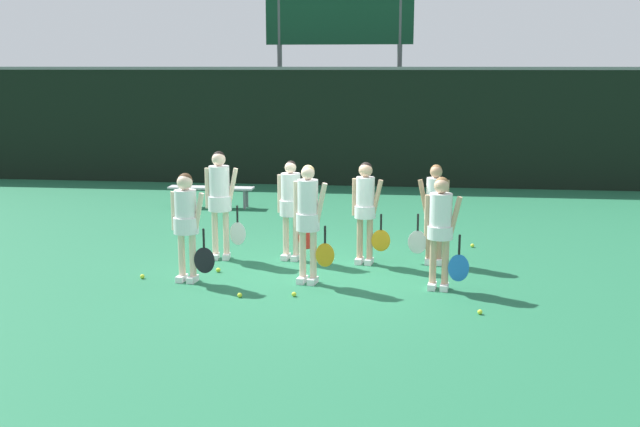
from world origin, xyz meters
name	(u,v)px	position (x,y,z in m)	size (l,w,h in m)	color
ground_plane	(320,272)	(0.00, 0.00, 0.00)	(140.00, 140.00, 0.00)	#216642
fence_windscreen	(359,127)	(0.00, 8.62, 1.59)	(60.00, 0.08, 3.15)	black
scoreboard	(339,25)	(-0.74, 10.51, 4.32)	(4.22, 0.15, 5.55)	#515156
bench_courtside	(211,190)	(-3.12, 5.09, 0.41)	(1.95, 0.36, 0.48)	#B2B2B7
player_0	(186,218)	(-1.89, -0.76, 0.97)	(0.66, 0.37, 1.64)	beige
player_1	(308,215)	(-0.09, -0.62, 1.04)	(0.62, 0.35, 1.77)	beige
player_2	(441,224)	(1.83, -0.71, 0.97)	(0.65, 0.37, 1.64)	tan
player_3	(220,195)	(-1.74, 0.61, 1.08)	(0.66, 0.39, 1.81)	beige
player_4	(291,202)	(-0.56, 0.70, 0.97)	(0.64, 0.37, 1.66)	beige
player_5	(366,204)	(0.68, 0.60, 0.99)	(0.63, 0.35, 1.67)	tan
player_6	(435,207)	(1.78, 0.72, 0.94)	(0.64, 0.34, 1.63)	tan
tennis_ball_0	(480,312)	(2.33, -1.78, 0.03)	(0.07, 0.07, 0.07)	#CCE033
tennis_ball_1	(294,294)	(-0.20, -1.32, 0.03)	(0.07, 0.07, 0.07)	#CCE033
tennis_ball_2	(142,276)	(-2.63, -0.72, 0.03)	(0.07, 0.07, 0.07)	#CCE033
tennis_ball_3	(240,295)	(-0.95, -1.46, 0.03)	(0.07, 0.07, 0.07)	#CCE033
tennis_ball_4	(472,246)	(2.51, 1.92, 0.03)	(0.07, 0.07, 0.07)	#CCE033
tennis_ball_5	(218,270)	(-1.58, -0.22, 0.04)	(0.07, 0.07, 0.07)	#CCE033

